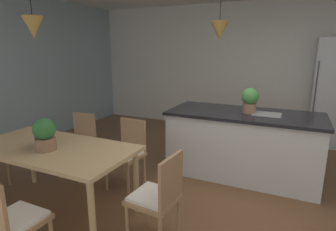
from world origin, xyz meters
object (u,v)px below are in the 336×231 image
(dining_table, at_px, (53,153))
(chair_far_right, at_px, (127,151))
(chair_near_right, at_px, (9,221))
(chair_far_left, at_px, (79,143))
(chair_kitchen_end, at_px, (158,196))
(kitchen_island, at_px, (243,143))
(refrigerator, at_px, (334,93))
(potted_plant_on_island, at_px, (250,99))
(vase_on_dining_table, at_px, (41,136))
(potted_plant_on_table, at_px, (45,134))

(dining_table, relative_size, chair_far_right, 2.03)
(dining_table, distance_m, chair_near_right, 0.92)
(chair_far_left, xyz_separation_m, chair_kitchen_end, (1.65, -0.81, 0.00))
(chair_near_right, distance_m, kitchen_island, 2.88)
(dining_table, distance_m, kitchen_island, 2.45)
(dining_table, xyz_separation_m, refrigerator, (2.90, 3.75, 0.30))
(chair_near_right, xyz_separation_m, potted_plant_on_island, (1.33, 2.59, 0.61))
(chair_far_right, bearing_deg, kitchen_island, 37.71)
(kitchen_island, bearing_deg, vase_on_dining_table, -133.67)
(chair_kitchen_end, xyz_separation_m, potted_plant_on_table, (-1.22, -0.10, 0.44))
(dining_table, distance_m, chair_kitchen_end, 1.27)
(refrigerator, bearing_deg, chair_far_right, -130.30)
(kitchen_island, distance_m, potted_plant_on_table, 2.53)
(chair_near_right, bearing_deg, refrigerator, 61.24)
(dining_table, height_order, kitchen_island, kitchen_island)
(refrigerator, height_order, vase_on_dining_table, refrigerator)
(chair_far_left, bearing_deg, refrigerator, 41.78)
(dining_table, bearing_deg, vase_on_dining_table, -150.25)
(potted_plant_on_table, bearing_deg, chair_far_left, 115.47)
(dining_table, relative_size, kitchen_island, 0.87)
(chair_far_left, height_order, chair_kitchen_end, same)
(chair_far_right, distance_m, refrigerator, 3.89)
(chair_kitchen_end, xyz_separation_m, refrigerator, (1.64, 3.75, 0.50))
(refrigerator, bearing_deg, chair_far_left, -138.22)
(chair_kitchen_end, height_order, refrigerator, refrigerator)
(chair_far_right, relative_size, potted_plant_on_table, 2.64)
(chair_far_right, distance_m, vase_on_dining_table, 1.05)
(chair_far_right, bearing_deg, chair_far_left, 179.99)
(chair_far_left, relative_size, chair_near_right, 1.00)
(dining_table, relative_size, chair_near_right, 2.03)
(chair_far_left, relative_size, chair_kitchen_end, 1.00)
(chair_far_left, relative_size, chair_far_right, 1.00)
(chair_kitchen_end, bearing_deg, chair_far_right, 136.42)
(potted_plant_on_island, bearing_deg, potted_plant_on_table, -131.77)
(chair_near_right, height_order, refrigerator, refrigerator)
(chair_kitchen_end, distance_m, refrigerator, 4.13)
(chair_near_right, distance_m, potted_plant_on_island, 2.97)
(chair_far_left, height_order, refrigerator, refrigerator)
(dining_table, distance_m, potted_plant_on_island, 2.51)
(chair_kitchen_end, xyz_separation_m, chair_near_right, (-0.86, -0.80, 0.00))
(refrigerator, xyz_separation_m, potted_plant_on_table, (-2.86, -3.85, -0.05))
(chair_kitchen_end, relative_size, chair_far_right, 1.00)
(potted_plant_on_table, bearing_deg, chair_near_right, -62.88)
(chair_far_left, bearing_deg, kitchen_island, 25.37)
(chair_far_left, bearing_deg, vase_on_dining_table, -69.79)
(chair_near_right, height_order, chair_far_right, same)
(refrigerator, bearing_deg, vase_on_dining_table, -128.12)
(dining_table, relative_size, vase_on_dining_table, 7.80)
(refrigerator, height_order, potted_plant_on_island, refrigerator)
(dining_table, bearing_deg, chair_kitchen_end, -0.17)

